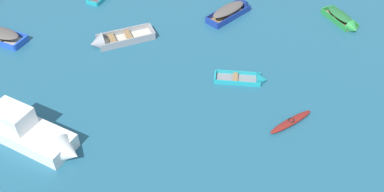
{
  "coord_description": "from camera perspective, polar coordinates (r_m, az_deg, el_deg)",
  "views": [
    {
      "loc": [
        -2.11,
        1.13,
        16.91
      ],
      "look_at": [
        0.0,
        19.31,
        0.15
      ],
      "focal_mm": 40.48,
      "sensor_mm": 36.0,
      "label": 1
    }
  ],
  "objects": [
    {
      "name": "rowboat_grey_outer_left",
      "position": [
        29.46,
        -10.76,
        7.15
      ],
      "size": [
        4.5,
        2.46,
        1.27
      ],
      "color": "beige",
      "rests_on": "ground_plane"
    },
    {
      "name": "rowboat_deep_blue_near_left",
      "position": [
        32.21,
        5.55,
        11.35
      ],
      "size": [
        3.9,
        3.43,
        1.14
      ],
      "color": "#99754C",
      "rests_on": "ground_plane"
    },
    {
      "name": "kayak_maroon_midfield_left",
      "position": [
        23.97,
        12.9,
        -3.32
      ],
      "size": [
        2.83,
        1.81,
        0.28
      ],
      "color": "maroon",
      "rests_on": "ground_plane"
    },
    {
      "name": "rowboat_turquoise_near_camera",
      "position": [
        26.2,
        7.92,
        2.19
      ],
      "size": [
        3.28,
        1.65,
        0.93
      ],
      "color": "gray",
      "rests_on": "ground_plane"
    },
    {
      "name": "motor_launch_white_back_row_center",
      "position": [
        23.62,
        -20.48,
        -4.61
      ],
      "size": [
        6.08,
        4.95,
        2.19
      ],
      "color": "white",
      "rests_on": "ground_plane"
    },
    {
      "name": "rowboat_green_outer_right",
      "position": [
        32.67,
        19.43,
        9.34
      ],
      "size": [
        1.98,
        3.43,
        0.98
      ],
      "color": "#99754C",
      "rests_on": "ground_plane"
    }
  ]
}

